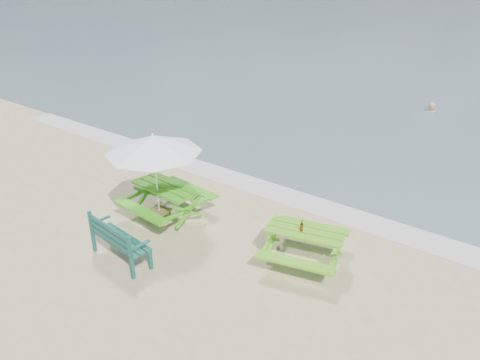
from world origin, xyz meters
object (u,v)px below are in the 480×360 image
Objects in this scene: picnic_table_right at (305,246)px; swimmer at (429,122)px; side_table at (159,215)px; beer_bottle at (302,227)px; patio_umbrella at (153,144)px; park_bench at (121,248)px; picnic_table_left at (167,202)px.

swimmer is (-0.97, 12.45, -0.85)m from picnic_table_right.
side_table is at bearing -169.79° from picnic_table_right.
picnic_table_right is 1.22× the size of swimmer.
swimmer is at bearing 94.19° from beer_bottle.
picnic_table_right is 0.82× the size of patio_umbrella.
beer_bottle is (3.62, 0.58, -1.17)m from patio_umbrella.
patio_umbrella is at bearing 107.78° from park_bench.
beer_bottle is (-0.05, -0.09, 0.49)m from picnic_table_right.
beer_bottle reaches higher than picnic_table_left.
patio_umbrella is at bearing -101.66° from swimmer.
picnic_table_right is 7.95× the size of beer_bottle.
beer_bottle reaches higher than picnic_table_right.
picnic_table_left is 0.98× the size of picnic_table_right.
park_bench is 3.11× the size of side_table.
swimmer is (2.71, 13.11, -2.51)m from patio_umbrella.
patio_umbrella is 9.66× the size of beer_bottle.
picnic_table_left is 2.01m from park_bench.
patio_umbrella is at bearing 180.00° from side_table.
picnic_table_right is 1.32× the size of park_bench.
side_table is 1.87m from patio_umbrella.
park_bench is at bearing -98.41° from swimmer.
swimmer is (-0.92, 12.54, -1.33)m from beer_bottle.
side_table is at bearing -170.97° from beer_bottle.
park_bench is at bearing -72.22° from patio_umbrella.
side_table is 0.30× the size of swimmer.
picnic_table_left is 1.66m from patio_umbrella.
picnic_table_left is 13.13m from swimmer.
swimmer is at bearing 78.34° from side_table.
swimmer is (2.72, 12.81, -0.88)m from picnic_table_left.
picnic_table_left is 7.75× the size of beer_bottle.
beer_bottle is at bearing 4.30° from picnic_table_left.
beer_bottle reaches higher than park_bench.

